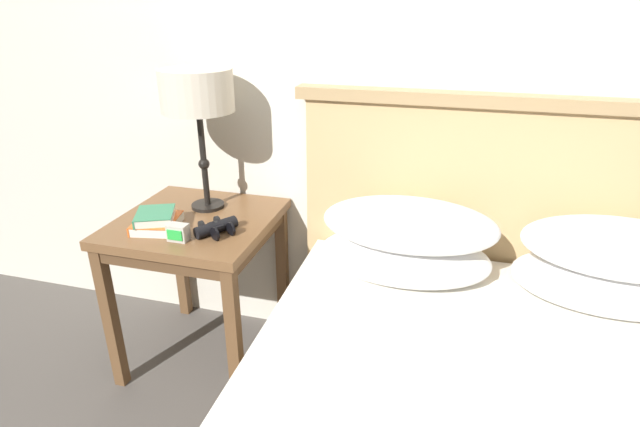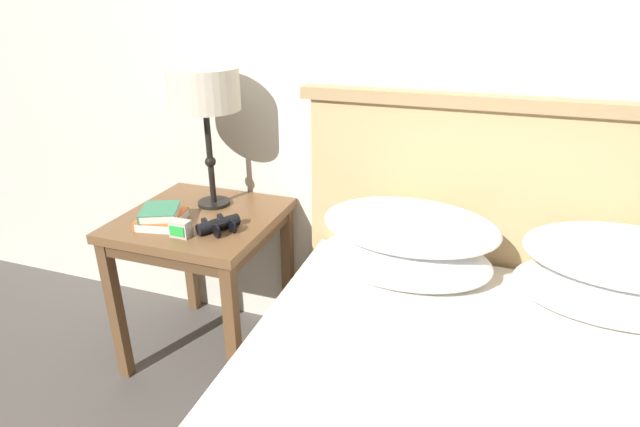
# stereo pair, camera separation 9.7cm
# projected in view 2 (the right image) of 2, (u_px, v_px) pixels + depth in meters

# --- Properties ---
(wall_back) EXTENTS (8.00, 0.06, 2.60)m
(wall_back) POSITION_uv_depth(u_px,v_px,m) (407.00, 36.00, 1.75)
(wall_back) COLOR beige
(wall_back) RESTS_ON ground_plane
(nightstand) EXTENTS (0.58, 0.58, 0.65)m
(nightstand) POSITION_uv_depth(u_px,v_px,m) (202.00, 235.00, 1.98)
(nightstand) COLOR brown
(nightstand) RESTS_ON ground_plane
(table_lamp) EXTENTS (0.27, 0.27, 0.54)m
(table_lamp) POSITION_uv_depth(u_px,v_px,m) (204.00, 93.00, 1.86)
(table_lamp) COLOR black
(table_lamp) RESTS_ON nightstand
(book_on_nightstand) EXTENTS (0.18, 0.20, 0.04)m
(book_on_nightstand) POSITION_uv_depth(u_px,v_px,m) (161.00, 219.00, 1.86)
(book_on_nightstand) COLOR silver
(book_on_nightstand) RESTS_ON nightstand
(book_stacked_on_top) EXTENTS (0.18, 0.19, 0.03)m
(book_stacked_on_top) POSITION_uv_depth(u_px,v_px,m) (159.00, 212.00, 1.85)
(book_stacked_on_top) COLOR silver
(book_stacked_on_top) RESTS_ON book_on_nightstand
(binoculars_pair) EXTENTS (0.16, 0.16, 0.05)m
(binoculars_pair) POSITION_uv_depth(u_px,v_px,m) (219.00, 225.00, 1.81)
(binoculars_pair) COLOR black
(binoculars_pair) RESTS_ON nightstand
(alarm_clock) EXTENTS (0.07, 0.05, 0.06)m
(alarm_clock) POSITION_uv_depth(u_px,v_px,m) (180.00, 229.00, 1.76)
(alarm_clock) COLOR #B7B2A8
(alarm_clock) RESTS_ON nightstand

